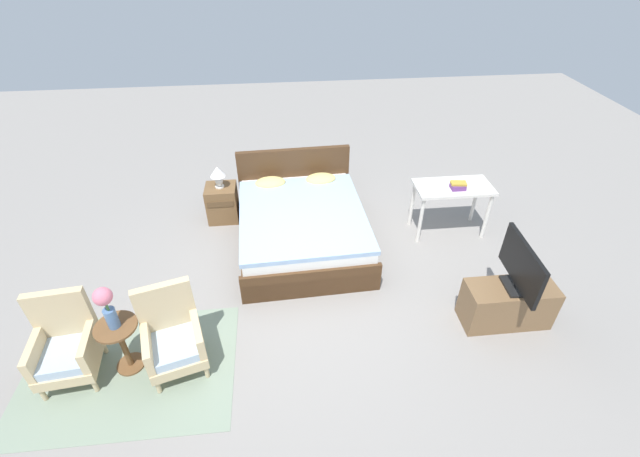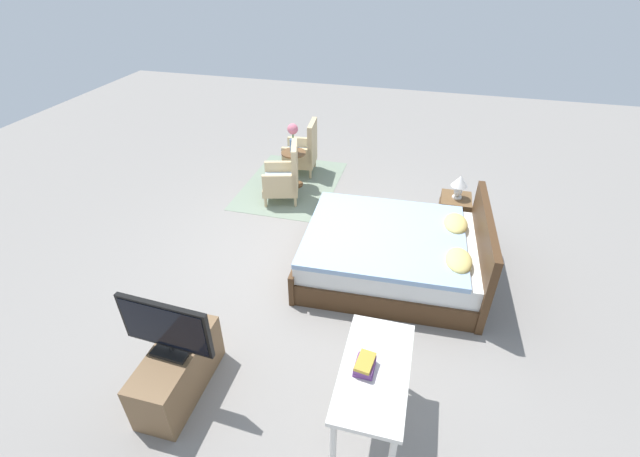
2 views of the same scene
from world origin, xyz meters
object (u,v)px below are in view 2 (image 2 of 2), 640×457
(table_lamp, at_px, (460,184))
(tv_flatscreen, at_px, (166,328))
(armchair_by_window_right, at_px, (284,178))
(side_table, at_px, (294,165))
(vanity_desk, at_px, (374,378))
(bed, at_px, (394,253))
(armchair_by_window_left, at_px, (303,152))
(tv_stand, at_px, (178,371))
(book_stack, at_px, (365,365))
(nightstand, at_px, (453,215))
(flower_vase, at_px, (293,135))

(table_lamp, height_order, tv_flatscreen, tv_flatscreen)
(armchair_by_window_right, relative_size, side_table, 1.53)
(table_lamp, relative_size, vanity_desk, 0.32)
(bed, bearing_deg, side_table, -135.33)
(armchair_by_window_left, xyz_separation_m, armchair_by_window_right, (1.01, -0.00, 0.00))
(tv_stand, xyz_separation_m, tv_flatscreen, (0.00, -0.00, 0.55))
(armchair_by_window_right, xyz_separation_m, vanity_desk, (3.48, 1.91, 0.25))
(armchair_by_window_right, bearing_deg, tv_stand, 3.12)
(tv_flatscreen, relative_size, book_stack, 3.85)
(vanity_desk, xyz_separation_m, book_stack, (0.02, -0.08, 0.16))
(bed, height_order, nightstand, bed)
(tv_flatscreen, bearing_deg, book_stack, 91.90)
(nightstand, relative_size, book_stack, 2.54)
(vanity_desk, bearing_deg, armchair_by_window_right, -151.16)
(side_table, bearing_deg, tv_flatscreen, 2.68)
(side_table, distance_m, tv_flatscreen, 4.07)
(vanity_desk, bearing_deg, tv_stand, -87.57)
(tv_flatscreen, bearing_deg, side_table, -177.32)
(armchair_by_window_right, xyz_separation_m, nightstand, (0.26, 2.56, -0.11))
(armchair_by_window_left, distance_m, nightstand, 2.86)
(armchair_by_window_left, bearing_deg, nightstand, 63.59)
(table_lamp, bearing_deg, tv_stand, -35.76)
(armchair_by_window_right, distance_m, book_stack, 3.97)
(armchair_by_window_left, relative_size, nightstand, 1.68)
(armchair_by_window_left, distance_m, side_table, 0.51)
(tv_flatscreen, bearing_deg, armchair_by_window_left, -177.59)
(tv_stand, height_order, tv_flatscreen, tv_flatscreen)
(armchair_by_window_right, bearing_deg, flower_vase, 179.52)
(table_lamp, distance_m, book_stack, 3.31)
(flower_vase, bearing_deg, armchair_by_window_right, -0.48)
(flower_vase, bearing_deg, armchair_by_window_left, -179.76)
(flower_vase, height_order, tv_flatscreen, flower_vase)
(armchair_by_window_left, distance_m, tv_flatscreen, 4.58)
(armchair_by_window_right, relative_size, flower_vase, 1.93)
(bed, height_order, vanity_desk, bed)
(table_lamp, bearing_deg, nightstand, -90.00)
(flower_vase, relative_size, tv_stand, 0.50)
(nightstand, height_order, vanity_desk, vanity_desk)
(bed, bearing_deg, armchair_by_window_left, -142.14)
(table_lamp, bearing_deg, bed, -31.64)
(flower_vase, bearing_deg, table_lamp, 73.53)
(tv_stand, xyz_separation_m, vanity_desk, (-0.07, 1.72, 0.38))
(nightstand, height_order, tv_stand, nightstand)
(table_lamp, distance_m, tv_flatscreen, 4.05)
(bed, xyz_separation_m, armchair_by_window_right, (-1.39, -1.87, 0.08))
(armchair_by_window_left, bearing_deg, side_table, 0.24)
(bed, xyz_separation_m, table_lamp, (-1.13, 0.69, 0.46))
(armchair_by_window_left, height_order, side_table, armchair_by_window_left)
(armchair_by_window_left, distance_m, vanity_desk, 4.88)
(nightstand, distance_m, table_lamp, 0.49)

